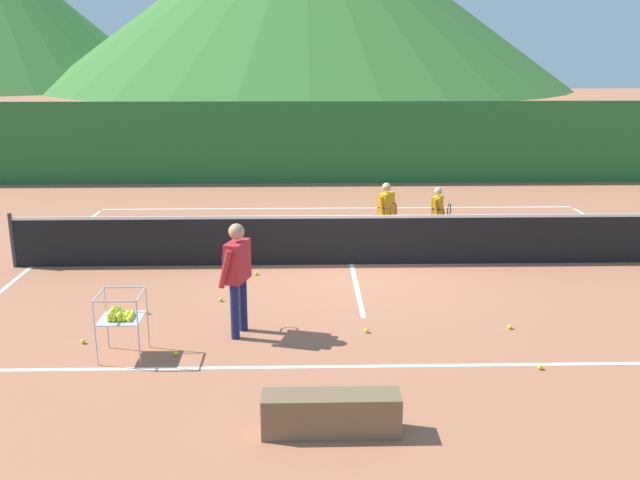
% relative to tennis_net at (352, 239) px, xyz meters
% --- Properties ---
extents(ground_plane, '(120.00, 120.00, 0.00)m').
position_rel_tennis_net_xyz_m(ground_plane, '(0.00, 0.00, -0.50)').
color(ground_plane, '#A86647').
extents(line_baseline_near, '(12.27, 0.08, 0.01)m').
position_rel_tennis_net_xyz_m(line_baseline_near, '(0.00, -4.53, -0.50)').
color(line_baseline_near, white).
rests_on(line_baseline_near, ground).
extents(line_baseline_far, '(12.27, 0.08, 0.01)m').
position_rel_tennis_net_xyz_m(line_baseline_far, '(0.00, 4.94, -0.50)').
color(line_baseline_far, white).
rests_on(line_baseline_far, ground).
extents(line_sideline_west, '(0.08, 9.47, 0.01)m').
position_rel_tennis_net_xyz_m(line_sideline_west, '(-6.13, 0.00, -0.50)').
color(line_sideline_west, white).
rests_on(line_sideline_west, ground).
extents(line_service_center, '(0.08, 5.61, 0.01)m').
position_rel_tennis_net_xyz_m(line_service_center, '(0.00, 0.00, -0.50)').
color(line_service_center, white).
rests_on(line_service_center, ground).
extents(tennis_net, '(12.95, 0.08, 1.05)m').
position_rel_tennis_net_xyz_m(tennis_net, '(0.00, 0.00, 0.00)').
color(tennis_net, '#333338').
rests_on(tennis_net, ground).
extents(instructor, '(0.45, 0.83, 1.67)m').
position_rel_tennis_net_xyz_m(instructor, '(-1.87, -3.39, 0.50)').
color(instructor, '#191E4C').
rests_on(instructor, ground).
extents(student_0, '(0.47, 0.72, 1.35)m').
position_rel_tennis_net_xyz_m(student_0, '(0.81, 1.29, 0.31)').
color(student_0, navy).
rests_on(student_0, ground).
extents(student_1, '(0.41, 0.68, 1.23)m').
position_rel_tennis_net_xyz_m(student_1, '(1.91, 1.42, 0.24)').
color(student_1, navy).
rests_on(student_1, ground).
extents(ball_cart, '(0.58, 0.58, 0.90)m').
position_rel_tennis_net_xyz_m(ball_cart, '(-3.39, -4.12, 0.09)').
color(ball_cart, '#B7B7BC').
rests_on(ball_cart, ground).
extents(tennis_ball_2, '(0.07, 0.07, 0.07)m').
position_rel_tennis_net_xyz_m(tennis_ball_2, '(-3.40, -2.55, -0.47)').
color(tennis_ball_2, yellow).
rests_on(tennis_ball_2, ground).
extents(tennis_ball_3, '(0.07, 0.07, 0.07)m').
position_rel_tennis_net_xyz_m(tennis_ball_3, '(-4.06, -3.69, -0.47)').
color(tennis_ball_3, yellow).
rests_on(tennis_ball_3, ground).
extents(tennis_ball_4, '(0.07, 0.07, 0.07)m').
position_rel_tennis_net_xyz_m(tennis_ball_4, '(-1.80, -0.62, -0.47)').
color(tennis_ball_4, yellow).
rests_on(tennis_ball_4, ground).
extents(tennis_ball_5, '(0.07, 0.07, 0.07)m').
position_rel_tennis_net_xyz_m(tennis_ball_5, '(-2.68, -4.12, -0.47)').
color(tennis_ball_5, yellow).
rests_on(tennis_ball_5, ground).
extents(tennis_ball_6, '(0.07, 0.07, 0.07)m').
position_rel_tennis_net_xyz_m(tennis_ball_6, '(-2.30, -2.01, -0.47)').
color(tennis_ball_6, yellow).
rests_on(tennis_ball_6, ground).
extents(tennis_ball_7, '(0.07, 0.07, 0.07)m').
position_rel_tennis_net_xyz_m(tennis_ball_7, '(2.14, -4.67, -0.47)').
color(tennis_ball_7, yellow).
rests_on(tennis_ball_7, ground).
extents(tennis_ball_8, '(0.07, 0.07, 0.07)m').
position_rel_tennis_net_xyz_m(tennis_ball_8, '(2.14, -3.30, -0.47)').
color(tennis_ball_8, yellow).
rests_on(tennis_ball_8, ground).
extents(tennis_ball_9, '(0.07, 0.07, 0.07)m').
position_rel_tennis_net_xyz_m(tennis_ball_9, '(-0.01, -3.39, -0.47)').
color(tennis_ball_9, yellow).
rests_on(tennis_ball_9, ground).
extents(windscreen_fence, '(26.99, 0.08, 2.49)m').
position_rel_tennis_net_xyz_m(windscreen_fence, '(0.00, 8.51, 0.75)').
color(windscreen_fence, '#286B33').
rests_on(windscreen_fence, ground).
extents(courtside_bench, '(1.50, 0.36, 0.46)m').
position_rel_tennis_net_xyz_m(courtside_bench, '(-0.64, -6.17, -0.27)').
color(courtside_bench, brown).
rests_on(courtside_bench, ground).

